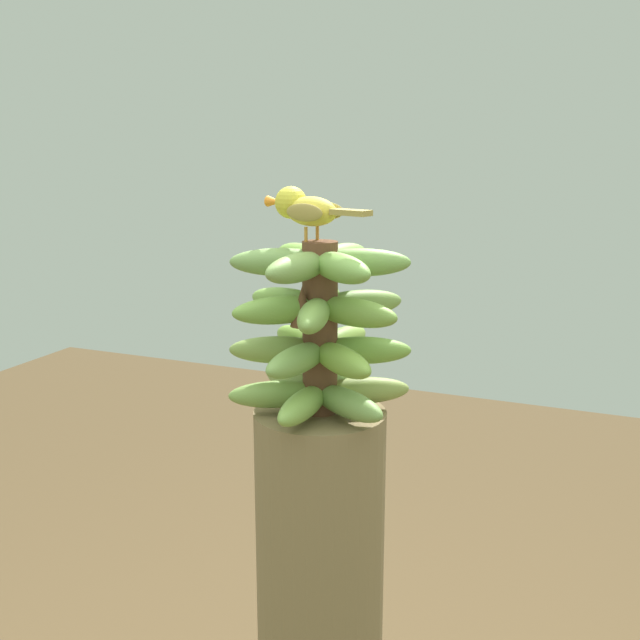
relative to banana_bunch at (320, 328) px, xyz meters
name	(u,v)px	position (x,y,z in m)	size (l,w,h in m)	color
banana_bunch	(320,328)	(0.00, 0.00, 0.00)	(0.28, 0.27, 0.26)	brown
perched_bird	(305,208)	(0.00, -0.03, 0.18)	(0.07, 0.18, 0.08)	#C68933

